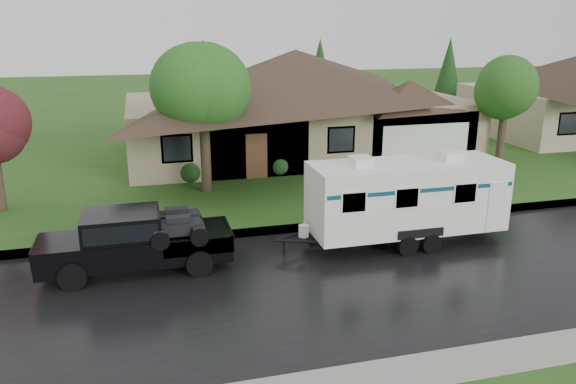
# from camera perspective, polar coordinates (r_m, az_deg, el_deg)

# --- Properties ---
(ground) EXTENTS (140.00, 140.00, 0.00)m
(ground) POSITION_cam_1_polar(r_m,az_deg,el_deg) (18.47, 6.40, -5.88)
(ground) COLOR #27541A
(ground) RESTS_ON ground
(road) EXTENTS (140.00, 8.00, 0.01)m
(road) POSITION_cam_1_polar(r_m,az_deg,el_deg) (16.78, 8.87, -8.38)
(road) COLOR black
(road) RESTS_ON ground
(curb) EXTENTS (140.00, 0.50, 0.15)m
(curb) POSITION_cam_1_polar(r_m,az_deg,el_deg) (20.41, 4.14, -3.36)
(curb) COLOR gray
(curb) RESTS_ON ground
(lawn) EXTENTS (140.00, 26.00, 0.15)m
(lawn) POSITION_cam_1_polar(r_m,az_deg,el_deg) (32.26, -3.20, 4.18)
(lawn) COLOR #27541A
(lawn) RESTS_ON ground
(house_main) EXTENTS (19.44, 10.80, 6.90)m
(house_main) POSITION_cam_1_polar(r_m,az_deg,el_deg) (31.11, 1.34, 10.30)
(house_main) COLOR #988A67
(house_main) RESTS_ON lawn
(tree_left_green) EXTENTS (3.87, 3.87, 6.41)m
(tree_left_green) POSITION_cam_1_polar(r_m,az_deg,el_deg) (23.50, -8.67, 10.50)
(tree_left_green) COLOR #382B1E
(tree_left_green) RESTS_ON lawn
(tree_right_green) EXTENTS (3.24, 3.24, 5.36)m
(tree_right_green) POSITION_cam_1_polar(r_m,az_deg,el_deg) (30.27, 21.30, 9.53)
(tree_right_green) COLOR #382B1E
(tree_right_green) RESTS_ON lawn
(shrub_row) EXTENTS (13.60, 1.00, 1.00)m
(shrub_row) POSITION_cam_1_polar(r_m,az_deg,el_deg) (27.26, 3.37, 3.07)
(shrub_row) COLOR #143814
(shrub_row) RESTS_ON lawn
(pickup_truck) EXTENTS (5.50, 2.09, 1.83)m
(pickup_truck) POSITION_cam_1_polar(r_m,az_deg,el_deg) (17.20, -15.54, -4.64)
(pickup_truck) COLOR black
(pickup_truck) RESTS_ON ground
(travel_trailer) EXTENTS (6.79, 2.38, 3.05)m
(travel_trailer) POSITION_cam_1_polar(r_m,az_deg,el_deg) (18.90, 11.94, -0.41)
(travel_trailer) COLOR white
(travel_trailer) RESTS_ON ground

